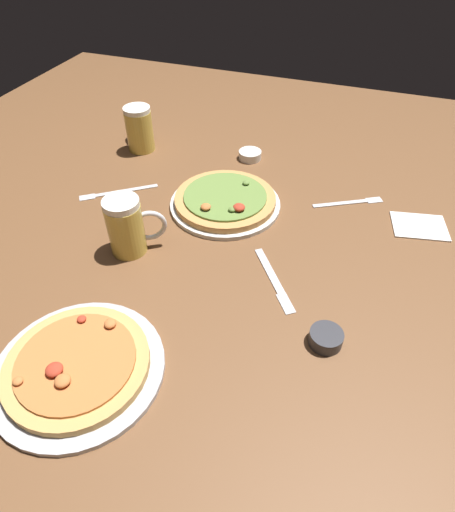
{
  "coord_description": "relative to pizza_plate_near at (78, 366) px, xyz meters",
  "views": [
    {
      "loc": [
        0.25,
        -0.7,
        0.71
      ],
      "look_at": [
        0.0,
        0.0,
        0.02
      ],
      "focal_mm": 30.2,
      "sensor_mm": 36.0,
      "label": 1
    }
  ],
  "objects": [
    {
      "name": "knife_right",
      "position": [
        0.28,
        0.35,
        -0.01
      ],
      "size": [
        0.14,
        0.18,
        0.01
      ],
      "color": "silver",
      "rests_on": "ground_plane"
    },
    {
      "name": "fork_left",
      "position": [
        -0.24,
        0.54,
        -0.01
      ],
      "size": [
        0.19,
        0.15,
        0.01
      ],
      "color": "silver",
      "rests_on": "ground_plane"
    },
    {
      "name": "beer_mug_amber",
      "position": [
        -0.08,
        0.34,
        0.06
      ],
      "size": [
        0.13,
        0.1,
        0.15
      ],
      "color": "gold",
      "rests_on": "ground_plane"
    },
    {
      "name": "napkin_folded",
      "position": [
        0.59,
        0.67,
        -0.01
      ],
      "size": [
        0.16,
        0.13,
        0.01
      ],
      "primitive_type": "cube",
      "rotation": [
        0.0,
        0.0,
        0.2
      ],
      "color": "white",
      "rests_on": "ground_plane"
    },
    {
      "name": "ground_plane",
      "position": [
        0.16,
        0.38,
        -0.03
      ],
      "size": [
        2.4,
        2.4,
        0.03
      ],
      "primitive_type": "cube",
      "color": "brown"
    },
    {
      "name": "ramekin_sauce",
      "position": [
        0.42,
        0.22,
        -0.0
      ],
      "size": [
        0.07,
        0.07,
        0.03
      ],
      "primitive_type": "cylinder",
      "color": "#333338",
      "rests_on": "ground_plane"
    },
    {
      "name": "fork_spare",
      "position": [
        0.4,
        0.72,
        -0.01
      ],
      "size": [
        0.19,
        0.12,
        0.01
      ],
      "color": "silver",
      "rests_on": "ground_plane"
    },
    {
      "name": "beer_mug_dark",
      "position": [
        -0.29,
        0.8,
        0.06
      ],
      "size": [
        0.12,
        0.11,
        0.14
      ],
      "color": "gold",
      "rests_on": "ground_plane"
    },
    {
      "name": "ramekin_butter",
      "position": [
        0.07,
        0.86,
        -0.0
      ],
      "size": [
        0.07,
        0.07,
        0.03
      ],
      "primitive_type": "cylinder",
      "color": "silver",
      "rests_on": "ground_plane"
    },
    {
      "name": "pizza_plate_near",
      "position": [
        0.0,
        0.0,
        0.0
      ],
      "size": [
        0.32,
        0.32,
        0.05
      ],
      "color": "#B2B2B7",
      "rests_on": "ground_plane"
    },
    {
      "name": "pizza_plate_far",
      "position": [
        0.08,
        0.59,
        0.0
      ],
      "size": [
        0.31,
        0.31,
        0.05
      ],
      "color": "silver",
      "rests_on": "ground_plane"
    }
  ]
}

